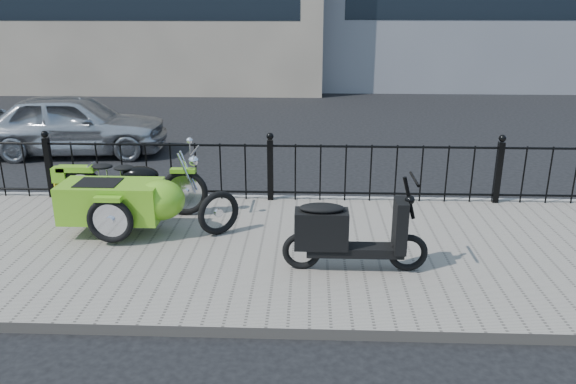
{
  "coord_description": "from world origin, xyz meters",
  "views": [
    {
      "loc": [
        0.6,
        -7.05,
        3.08
      ],
      "look_at": [
        0.33,
        -0.1,
        0.72
      ],
      "focal_mm": 35.0,
      "sensor_mm": 36.0,
      "label": 1
    }
  ],
  "objects_px": {
    "motorcycle_sidecar": "(128,197)",
    "spare_tire": "(219,213)",
    "sedan_car": "(74,124)",
    "scooter": "(345,234)"
  },
  "relations": [
    {
      "from": "motorcycle_sidecar",
      "to": "spare_tire",
      "type": "height_order",
      "value": "motorcycle_sidecar"
    },
    {
      "from": "motorcycle_sidecar",
      "to": "spare_tire",
      "type": "bearing_deg",
      "value": -4.05
    },
    {
      "from": "motorcycle_sidecar",
      "to": "spare_tire",
      "type": "distance_m",
      "value": 1.24
    },
    {
      "from": "sedan_car",
      "to": "scooter",
      "type": "bearing_deg",
      "value": -140.42
    },
    {
      "from": "motorcycle_sidecar",
      "to": "sedan_car",
      "type": "relative_size",
      "value": 0.6
    },
    {
      "from": "scooter",
      "to": "motorcycle_sidecar",
      "type": "bearing_deg",
      "value": 159.33
    },
    {
      "from": "motorcycle_sidecar",
      "to": "scooter",
      "type": "bearing_deg",
      "value": -20.67
    },
    {
      "from": "scooter",
      "to": "sedan_car",
      "type": "distance_m",
      "value": 7.69
    },
    {
      "from": "spare_tire",
      "to": "sedan_car",
      "type": "xyz_separation_m",
      "value": [
        -3.76,
        4.51,
        0.23
      ]
    },
    {
      "from": "sedan_car",
      "to": "spare_tire",
      "type": "bearing_deg",
      "value": -144.98
    }
  ]
}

